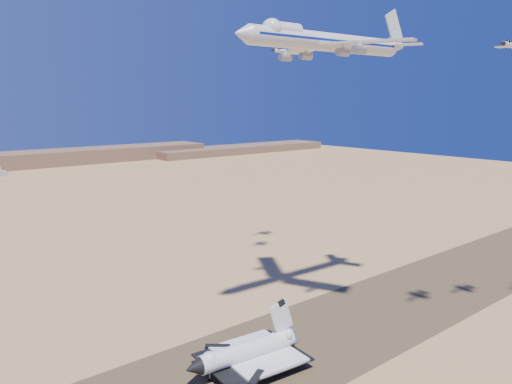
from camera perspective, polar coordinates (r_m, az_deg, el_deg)
ground at (r=158.00m, az=-1.92°, el=-19.74°), size 1200.00×1200.00×0.00m
runway at (r=157.99m, az=-1.92°, el=-19.73°), size 600.00×50.00×0.06m
ridgeline at (r=656.76m, az=-26.39°, el=2.98°), size 960.00×90.00×18.00m
shuttle at (r=156.43m, az=-1.08°, el=-17.91°), size 38.90×26.16×19.11m
carrier_747 at (r=177.79m, az=7.65°, el=16.68°), size 79.53×61.68×19.84m
crew_a at (r=157.68m, az=4.25°, el=-19.41°), size 0.54×0.74×1.89m
crew_b at (r=155.73m, az=1.99°, el=-19.83°), size 0.74×0.96×1.75m
crew_c at (r=156.79m, az=2.47°, el=-19.59°), size 1.05×1.18×1.80m
chase_jet_a at (r=171.84m, az=27.08°, el=14.73°), size 16.70×9.16×4.16m
chase_jet_e at (r=228.80m, az=3.00°, el=15.79°), size 13.86×7.54×3.45m
chase_jet_f at (r=251.18m, az=3.28°, el=15.85°), size 15.41×8.15×3.84m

